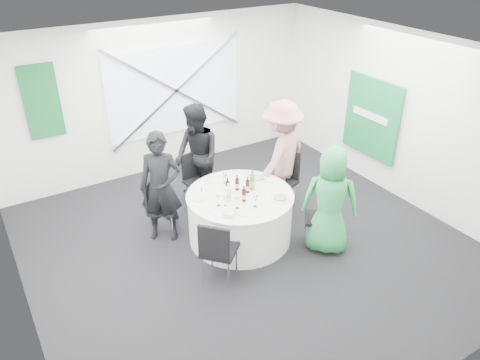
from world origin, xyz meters
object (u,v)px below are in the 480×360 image
chair_front_right (325,214)px  clear_water_bottle (228,194)px  person_woman_pink (281,156)px  person_woman_green (330,201)px  banquet_table (240,217)px  person_man_back (197,156)px  chair_front_left (217,248)px  chair_back (197,176)px  person_man_back_left (161,188)px  chair_back_left (157,203)px  chair_back_right (284,175)px  green_water_bottle (252,182)px

chair_front_right → clear_water_bottle: clear_water_bottle is taller
person_woman_pink → person_woman_green: (-0.12, -1.33, -0.11)m
banquet_table → person_woman_pink: person_woman_pink is taller
chair_front_right → person_man_back: bearing=-115.4°
chair_front_left → person_woman_green: size_ratio=0.59×
chair_back → person_man_back: size_ratio=0.53×
banquet_table → chair_front_left: 1.05m
person_man_back_left → person_man_back: person_man_back is taller
chair_front_left → banquet_table: bearing=-90.0°
chair_back_left → person_woman_pink: (2.03, -0.31, 0.40)m
chair_front_right → clear_water_bottle: bearing=-82.2°
chair_back_left → chair_back_right: chair_back_right is taller
chair_back_left → chair_back_right: bearing=-61.4°
banquet_table → person_man_back_left: (-0.95, 0.64, 0.47)m
chair_back_left → person_woman_green: person_woman_green is taller
banquet_table → chair_back_left: size_ratio=1.77×
chair_back → chair_back_left: bearing=-159.0°
chair_back_right → person_man_back_left: 2.07m
banquet_table → person_woman_pink: size_ratio=0.85×
chair_back → person_man_back: (0.05, 0.05, 0.32)m
chair_back_left → person_woman_pink: bearing=-60.0°
chair_back_right → chair_front_right: size_ratio=1.14×
chair_front_right → green_water_bottle: size_ratio=2.81×
person_man_back → chair_front_left: bearing=-22.7°
chair_back_left → clear_water_bottle: (0.74, -0.84, 0.35)m
chair_back → person_woman_green: (1.04, -2.06, 0.26)m
chair_back_right → chair_front_right: chair_back_right is taller
chair_back → chair_front_right: bearing=-65.8°
person_man_back → person_woman_pink: person_woman_pink is taller
banquet_table → chair_back_left: bearing=141.2°
chair_back_left → person_woman_green: bearing=-91.9°
chair_front_right → chair_back_right: bearing=-148.4°
chair_back_left → person_woman_pink: person_woman_pink is taller
person_woman_green → green_water_bottle: person_woman_green is taller
chair_back_right → clear_water_bottle: size_ratio=3.57×
person_woman_green → banquet_table: bearing=-0.0°
chair_back_right → person_man_back: bearing=-146.8°
person_man_back_left → person_man_back: size_ratio=0.98×
banquet_table → clear_water_bottle: (-0.23, -0.06, 0.49)m
chair_back → chair_front_left: 2.01m
chair_back → green_water_bottle: (0.33, -1.16, 0.34)m
chair_front_left → person_man_back: person_man_back is taller
person_man_back → clear_water_bottle: bearing=-10.1°
person_woman_pink → chair_front_left: bearing=8.7°
chair_front_right → person_woman_pink: size_ratio=0.47×
person_man_back_left → green_water_bottle: 1.32m
person_woman_green → chair_back_left: bearing=1.8°
chair_front_right → person_man_back_left: bearing=-88.4°
green_water_bottle → clear_water_bottle: (-0.46, -0.10, -0.01)m
person_man_back → person_woman_green: bearing=22.7°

